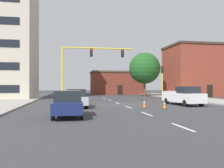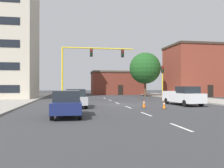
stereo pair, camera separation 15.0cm
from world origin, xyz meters
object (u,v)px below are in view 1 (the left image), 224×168
at_px(sedan_navy_mid_left, 68,103).
at_px(traffic_cone_roadside_a, 144,104).
at_px(tree_right_far, 145,68).
at_px(traffic_cone_roadside_b, 165,105).
at_px(traffic_signal_gantry, 73,84).
at_px(traffic_light_pole_right, 162,75).
at_px(sedan_silver_near_left, 76,98).
at_px(pickup_truck_white, 183,96).

distance_m(sedan_navy_mid_left, traffic_cone_roadside_a, 8.51).
xyz_separation_m(tree_right_far, sedan_navy_mid_left, (-14.24, -27.44, -4.53)).
distance_m(sedan_navy_mid_left, traffic_cone_roadside_b, 9.28).
distance_m(traffic_signal_gantry, tree_right_far, 19.91).
xyz_separation_m(traffic_signal_gantry, sedan_navy_mid_left, (-0.49, -13.39, -1.40)).
bearing_deg(traffic_signal_gantry, traffic_cone_roadside_a, -52.73).
bearing_deg(traffic_light_pole_right, sedan_navy_mid_left, -130.33).
distance_m(tree_right_far, sedan_silver_near_left, 25.25).
distance_m(traffic_signal_gantry, sedan_silver_near_left, 6.89).
bearing_deg(traffic_cone_roadside_b, tree_right_far, 76.16).
distance_m(sedan_silver_near_left, traffic_cone_roadside_a, 6.50).
height_order(pickup_truck_white, traffic_cone_roadside_b, pickup_truck_white).
xyz_separation_m(pickup_truck_white, sedan_silver_near_left, (-11.29, -0.62, -0.09)).
relative_size(tree_right_far, traffic_cone_roadside_b, 11.78).
height_order(sedan_silver_near_left, traffic_cone_roadside_a, sedan_silver_near_left).
distance_m(traffic_signal_gantry, traffic_light_pole_right, 12.49).
bearing_deg(sedan_navy_mid_left, sedan_silver_near_left, 84.31).
bearing_deg(traffic_cone_roadside_a, traffic_signal_gantry, 127.27).
distance_m(traffic_signal_gantry, traffic_cone_roadside_a, 10.78).
xyz_separation_m(traffic_signal_gantry, sedan_silver_near_left, (0.18, -6.75, -1.40)).
bearing_deg(traffic_cone_roadside_b, traffic_light_pole_right, 68.74).
relative_size(sedan_silver_near_left, traffic_cone_roadside_a, 5.87).
bearing_deg(sedan_navy_mid_left, traffic_light_pole_right, 49.67).
distance_m(tree_right_far, sedan_navy_mid_left, 31.25).
bearing_deg(tree_right_far, sedan_silver_near_left, -123.13).
distance_m(pickup_truck_white, traffic_cone_roadside_a, 5.58).
height_order(traffic_light_pole_right, traffic_cone_roadside_b, traffic_light_pole_right).
distance_m(pickup_truck_white, sedan_navy_mid_left, 13.98).
xyz_separation_m(pickup_truck_white, sedan_navy_mid_left, (-11.95, -7.26, -0.09)).
relative_size(traffic_signal_gantry, sedan_navy_mid_left, 2.16).
xyz_separation_m(traffic_cone_roadside_a, traffic_cone_roadside_b, (1.51, -1.10, -0.04)).
bearing_deg(traffic_light_pole_right, traffic_cone_roadside_b, -111.26).
bearing_deg(tree_right_far, pickup_truck_white, -96.48).
distance_m(traffic_light_pole_right, traffic_cone_roadside_b, 12.47).
bearing_deg(traffic_light_pole_right, pickup_truck_white, -96.21).
relative_size(pickup_truck_white, traffic_cone_roadside_b, 7.79).
distance_m(traffic_light_pole_right, sedan_silver_near_left, 15.01).
distance_m(traffic_light_pole_right, traffic_cone_roadside_a, 12.13).
xyz_separation_m(pickup_truck_white, traffic_cone_roadside_b, (-3.52, -3.42, -0.62)).
relative_size(sedan_silver_near_left, sedan_navy_mid_left, 1.02).
xyz_separation_m(tree_right_far, traffic_cone_roadside_a, (-7.33, -22.50, -5.03)).
relative_size(tree_right_far, sedan_silver_near_left, 1.82).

